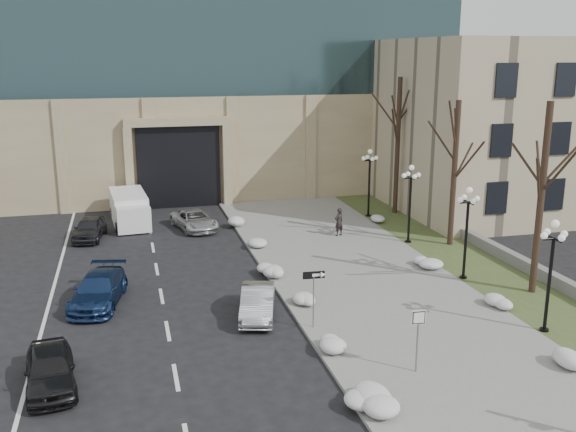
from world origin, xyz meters
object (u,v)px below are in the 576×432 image
Objects in this scene: car_c at (98,290)px; lamppost_d at (369,174)px; lamppost_c at (410,193)px; car_b at (258,302)px; one_way_sign at (318,282)px; pedestrian at (339,222)px; car_a at (50,369)px; lamppost_b at (467,221)px; lamppost_a at (551,261)px; keep_sign at (418,328)px; car_d at (194,220)px; box_truck at (130,209)px; car_e at (89,228)px.

lamppost_d reaches higher than car_c.
lamppost_c is 6.50m from lamppost_d.
one_way_sign is (2.08, -1.93, 1.44)m from car_b.
car_b is 13.05m from pedestrian.
car_a is 0.84× the size of lamppost_b.
lamppost_b reaches higher than one_way_sign.
car_a is 19.11m from lamppost_a.
keep_sign is (12.40, -2.27, 1.11)m from car_a.
lamppost_c is at bearing 123.99° from pedestrian.
lamppost_b reaches higher than keep_sign.
car_d is 4.75m from box_truck.
car_e is 15.26m from pedestrian.
lamppost_a is (18.96, -0.37, 2.40)m from car_a.
lamppost_b is (0.00, 6.50, 0.00)m from lamppost_a.
car_e is 0.83× the size of lamppost_a.
car_e is (0.53, 18.44, -0.01)m from car_a.
lamppost_d is at bearing 77.06° from keep_sign.
box_truck is (-3.99, 2.55, 0.34)m from car_d.
pedestrian is (8.41, -4.14, 0.37)m from car_d.
box_truck is at bearing 115.58° from keep_sign.
car_a is 1.01× the size of car_b.
car_d is (5.61, 11.78, -0.08)m from car_c.
car_a reaches higher than car_d.
lamppost_c is 1.00× the size of lamppost_d.
car_a is 1.64× the size of keep_sign.
lamppost_b is at bearing 7.75° from car_c.
car_b is 7.37m from car_c.
lamppost_b reaches higher than car_b.
car_d is at bearing -49.03° from pedestrian.
lamppost_b is (10.92, 1.94, 2.42)m from car_b.
car_d is at bearing 132.70° from lamppost_b.
box_truck is (-5.05, 17.47, 0.31)m from car_b.
car_d is 0.93× the size of lamppost_a.
lamppost_d is (18.42, 0.69, 2.40)m from car_e.
car_e is at bearing -35.97° from pedestrian.
one_way_sign is 9.27m from lamppost_a.
box_truck is (2.99, 21.65, 0.28)m from car_a.
lamppost_b is (11.98, -12.98, 2.46)m from car_d.
box_truck is at bearing -51.15° from pedestrian.
keep_sign is (-2.99, -17.23, 0.80)m from pedestrian.
car_a is 0.84× the size of lamppost_d.
pedestrian is at bearing -130.60° from lamppost_d.
car_b is 16.11m from car_e.
lamppost_d is (10.92, 14.94, 2.42)m from car_b.
one_way_sign is (3.14, -16.86, 1.47)m from car_d.
box_truck is (2.46, 3.22, 0.28)m from car_e.
lamppost_a and lamppost_d have the same top height.
lamppost_c reaches higher than keep_sign.
lamppost_b is 13.00m from lamppost_d.
lamppost_b is 1.00× the size of lamppost_c.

